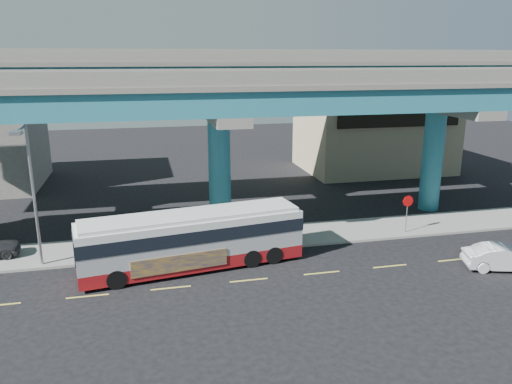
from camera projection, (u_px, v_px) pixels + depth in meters
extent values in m
plane|color=black|center=(248.00, 278.00, 26.15)|extent=(120.00, 120.00, 0.00)
cube|color=gray|center=(229.00, 240.00, 31.30)|extent=(70.00, 4.00, 0.15)
cube|color=#D8C64C|center=(88.00, 296.00, 24.14)|extent=(2.00, 0.12, 0.01)
cube|color=#D8C64C|center=(171.00, 288.00, 25.00)|extent=(2.00, 0.12, 0.01)
cube|color=#D8C64C|center=(249.00, 280.00, 25.87)|extent=(2.00, 0.12, 0.01)
cube|color=#D8C64C|center=(322.00, 273.00, 26.73)|extent=(2.00, 0.12, 0.01)
cube|color=#D8C64C|center=(390.00, 266.00, 27.60)|extent=(2.00, 0.12, 0.01)
cube|color=#D8C64C|center=(454.00, 260.00, 28.47)|extent=(2.00, 0.12, 0.01)
cylinder|color=teal|center=(220.00, 172.00, 33.64)|extent=(1.50, 1.50, 7.40)
cube|color=gray|center=(218.00, 112.00, 32.59)|extent=(2.00, 12.00, 0.60)
cube|color=gray|center=(211.00, 94.00, 35.65)|extent=(1.80, 5.00, 1.20)
cylinder|color=teal|center=(432.00, 161.00, 37.11)|extent=(1.50, 1.50, 7.40)
cube|color=gray|center=(437.00, 107.00, 36.06)|extent=(2.00, 12.00, 0.60)
cube|color=gray|center=(413.00, 91.00, 39.11)|extent=(1.80, 5.00, 1.20)
cube|color=teal|center=(227.00, 101.00, 29.04)|extent=(52.00, 5.00, 1.40)
cube|color=gray|center=(227.00, 86.00, 28.82)|extent=(52.00, 5.40, 0.30)
cube|color=gray|center=(235.00, 78.00, 26.32)|extent=(52.00, 0.25, 0.80)
cube|color=gray|center=(220.00, 75.00, 31.02)|extent=(52.00, 0.25, 0.80)
cube|color=teal|center=(210.00, 76.00, 35.31)|extent=(52.00, 5.00, 1.40)
cube|color=gray|center=(210.00, 63.00, 35.08)|extent=(52.00, 5.40, 0.30)
cube|color=gray|center=(215.00, 55.00, 32.59)|extent=(52.00, 0.25, 0.80)
cube|color=gray|center=(205.00, 55.00, 37.29)|extent=(52.00, 0.25, 0.80)
cube|color=tan|center=(373.00, 135.00, 50.76)|extent=(14.00, 10.00, 7.00)
cube|color=black|center=(399.00, 120.00, 45.41)|extent=(12.00, 0.25, 1.20)
cube|color=maroon|center=(193.00, 258.00, 27.34)|extent=(12.31, 4.35, 0.70)
cube|color=#B9B8BD|center=(192.00, 239.00, 27.05)|extent=(12.31, 4.35, 1.51)
cube|color=black|center=(192.00, 230.00, 26.92)|extent=(12.38, 4.41, 0.70)
cube|color=silver|center=(192.00, 220.00, 26.77)|extent=(12.31, 4.35, 0.40)
cube|color=silver|center=(191.00, 215.00, 26.69)|extent=(11.88, 4.04, 0.20)
cube|color=black|center=(293.00, 220.00, 29.11)|extent=(0.41, 2.30, 1.21)
cube|color=black|center=(74.00, 248.00, 24.80)|extent=(0.41, 2.30, 1.21)
cube|color=#121B51|center=(180.00, 263.00, 25.71)|extent=(4.98, 0.81, 0.90)
cylinder|color=black|center=(116.00, 279.00, 24.81)|extent=(1.04, 0.45, 1.01)
cylinder|color=black|center=(111.00, 262.00, 26.89)|extent=(1.04, 0.45, 1.01)
cylinder|color=black|center=(252.00, 258.00, 27.39)|extent=(1.04, 0.45, 1.01)
cylinder|color=black|center=(238.00, 244.00, 29.46)|extent=(1.04, 0.45, 1.01)
cylinder|color=black|center=(274.00, 255.00, 27.85)|extent=(1.04, 0.45, 1.01)
cylinder|color=black|center=(258.00, 241.00, 29.93)|extent=(1.04, 0.45, 1.01)
imported|color=silver|center=(503.00, 258.00, 27.03)|extent=(3.65, 4.91, 1.36)
cylinder|color=gray|center=(34.00, 196.00, 26.51)|extent=(0.16, 0.16, 7.85)
cylinder|color=gray|center=(21.00, 129.00, 24.54)|extent=(0.12, 2.12, 0.12)
cube|color=gray|center=(16.00, 133.00, 23.56)|extent=(0.50, 0.70, 0.18)
cylinder|color=gray|center=(407.00, 216.00, 32.25)|extent=(0.06, 0.06, 2.17)
cylinder|color=#B20A0A|center=(408.00, 201.00, 31.95)|extent=(0.75, 0.05, 0.75)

